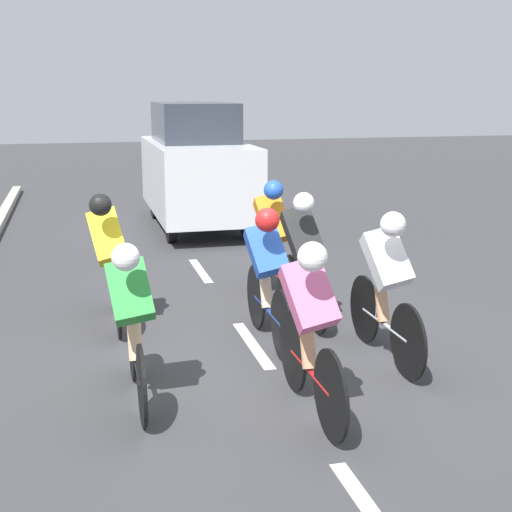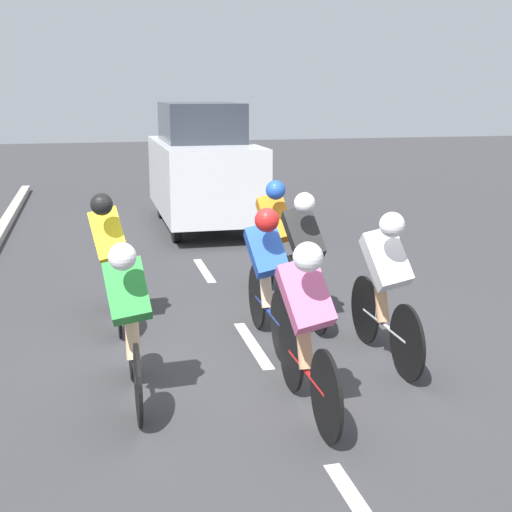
{
  "view_description": "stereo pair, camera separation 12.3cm",
  "coord_description": "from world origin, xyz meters",
  "px_view_note": "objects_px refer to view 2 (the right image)",
  "views": [
    {
      "loc": [
        1.69,
        6.41,
        2.61
      ],
      "look_at": [
        -0.03,
        -0.4,
        0.95
      ],
      "focal_mm": 50.0,
      "sensor_mm": 36.0,
      "label": 1
    },
    {
      "loc": [
        1.57,
        6.44,
        2.61
      ],
      "look_at": [
        -0.03,
        -0.4,
        0.95
      ],
      "focal_mm": 50.0,
      "sensor_mm": 36.0,
      "label": 2
    }
  ],
  "objects_px": {
    "cyclist_white": "(386,283)",
    "cyclist_orange": "(276,236)",
    "cyclist_blue": "(267,272)",
    "cyclist_pink": "(306,324)",
    "cyclist_green": "(130,317)",
    "support_car": "(203,167)",
    "cyclist_black": "(304,253)",
    "cyclist_yellow": "(111,253)"
  },
  "relations": [
    {
      "from": "cyclist_white",
      "to": "cyclist_orange",
      "type": "height_order",
      "value": "cyclist_orange"
    },
    {
      "from": "cyclist_blue",
      "to": "cyclist_pink",
      "type": "relative_size",
      "value": 1.04
    },
    {
      "from": "cyclist_white",
      "to": "cyclist_orange",
      "type": "bearing_deg",
      "value": -78.05
    },
    {
      "from": "cyclist_green",
      "to": "support_car",
      "type": "relative_size",
      "value": 0.41
    },
    {
      "from": "cyclist_green",
      "to": "cyclist_orange",
      "type": "distance_m",
      "value": 3.3
    },
    {
      "from": "cyclist_black",
      "to": "cyclist_green",
      "type": "distance_m",
      "value": 2.66
    },
    {
      "from": "cyclist_black",
      "to": "cyclist_white",
      "type": "height_order",
      "value": "cyclist_black"
    },
    {
      "from": "cyclist_pink",
      "to": "cyclist_orange",
      "type": "bearing_deg",
      "value": -100.52
    },
    {
      "from": "cyclist_pink",
      "to": "cyclist_yellow",
      "type": "distance_m",
      "value": 3.07
    },
    {
      "from": "cyclist_white",
      "to": "support_car",
      "type": "bearing_deg",
      "value": -85.34
    },
    {
      "from": "cyclist_pink",
      "to": "cyclist_green",
      "type": "bearing_deg",
      "value": -23.59
    },
    {
      "from": "cyclist_pink",
      "to": "cyclist_green",
      "type": "relative_size",
      "value": 1.03
    },
    {
      "from": "cyclist_blue",
      "to": "cyclist_orange",
      "type": "distance_m",
      "value": 1.65
    },
    {
      "from": "cyclist_pink",
      "to": "support_car",
      "type": "relative_size",
      "value": 0.42
    },
    {
      "from": "cyclist_white",
      "to": "cyclist_green",
      "type": "xyz_separation_m",
      "value": [
        2.43,
        0.37,
        -0.04
      ]
    },
    {
      "from": "cyclist_yellow",
      "to": "cyclist_orange",
      "type": "relative_size",
      "value": 0.98
    },
    {
      "from": "cyclist_pink",
      "to": "cyclist_yellow",
      "type": "height_order",
      "value": "cyclist_yellow"
    },
    {
      "from": "cyclist_black",
      "to": "cyclist_green",
      "type": "xyz_separation_m",
      "value": [
        2.03,
        1.73,
        -0.05
      ]
    },
    {
      "from": "cyclist_green",
      "to": "cyclist_pink",
      "type": "bearing_deg",
      "value": 156.41
    },
    {
      "from": "cyclist_black",
      "to": "cyclist_white",
      "type": "relative_size",
      "value": 0.94
    },
    {
      "from": "cyclist_blue",
      "to": "support_car",
      "type": "bearing_deg",
      "value": -93.38
    },
    {
      "from": "cyclist_blue",
      "to": "cyclist_green",
      "type": "xyz_separation_m",
      "value": [
        1.44,
        1.09,
        -0.02
      ]
    },
    {
      "from": "cyclist_orange",
      "to": "support_car",
      "type": "bearing_deg",
      "value": -88.71
    },
    {
      "from": "cyclist_black",
      "to": "support_car",
      "type": "height_order",
      "value": "support_car"
    },
    {
      "from": "cyclist_pink",
      "to": "cyclist_orange",
      "type": "relative_size",
      "value": 1.0
    },
    {
      "from": "cyclist_black",
      "to": "cyclist_green",
      "type": "relative_size",
      "value": 1.0
    },
    {
      "from": "cyclist_white",
      "to": "cyclist_green",
      "type": "relative_size",
      "value": 1.07
    },
    {
      "from": "cyclist_pink",
      "to": "cyclist_black",
      "type": "bearing_deg",
      "value": -106.49
    },
    {
      "from": "cyclist_white",
      "to": "cyclist_green",
      "type": "bearing_deg",
      "value": 8.75
    },
    {
      "from": "cyclist_blue",
      "to": "cyclist_black",
      "type": "height_order",
      "value": "cyclist_black"
    },
    {
      "from": "cyclist_pink",
      "to": "cyclist_green",
      "type": "xyz_separation_m",
      "value": [
        1.35,
        -0.59,
        -0.03
      ]
    },
    {
      "from": "cyclist_blue",
      "to": "cyclist_black",
      "type": "distance_m",
      "value": 0.86
    },
    {
      "from": "cyclist_black",
      "to": "cyclist_orange",
      "type": "height_order",
      "value": "cyclist_orange"
    },
    {
      "from": "cyclist_pink",
      "to": "support_car",
      "type": "xyz_separation_m",
      "value": [
        -0.49,
        -8.29,
        0.37
      ]
    },
    {
      "from": "cyclist_pink",
      "to": "cyclist_yellow",
      "type": "xyz_separation_m",
      "value": [
        1.42,
        -2.73,
        0.04
      ]
    },
    {
      "from": "cyclist_white",
      "to": "support_car",
      "type": "height_order",
      "value": "support_car"
    },
    {
      "from": "cyclist_black",
      "to": "cyclist_yellow",
      "type": "relative_size",
      "value": 0.98
    },
    {
      "from": "cyclist_blue",
      "to": "cyclist_white",
      "type": "height_order",
      "value": "cyclist_white"
    },
    {
      "from": "cyclist_white",
      "to": "cyclist_pink",
      "type": "distance_m",
      "value": 1.45
    },
    {
      "from": "cyclist_white",
      "to": "cyclist_yellow",
      "type": "xyz_separation_m",
      "value": [
        2.51,
        -1.76,
        0.02
      ]
    },
    {
      "from": "cyclist_black",
      "to": "cyclist_green",
      "type": "bearing_deg",
      "value": 40.37
    },
    {
      "from": "cyclist_black",
      "to": "cyclist_green",
      "type": "height_order",
      "value": "cyclist_black"
    }
  ]
}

